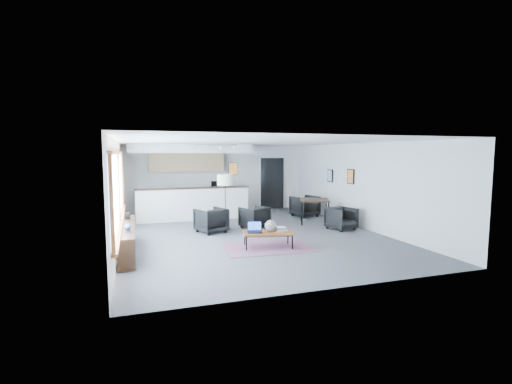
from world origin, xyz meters
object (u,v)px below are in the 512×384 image
object	(u,v)px
armchair_left	(211,219)
microwave	(218,184)
dining_chair_near	(341,219)
dining_chair_far	(305,207)
dining_table	(315,201)
floor_lamp	(225,182)
coffee_table	(268,233)
armchair_right	(254,216)
book_stack	(281,229)
laptop	(255,229)
ceramic_pot	(271,226)

from	to	relation	value
armchair_left	microwave	distance (m)	3.75
dining_chair_near	dining_chair_far	world-z (taller)	dining_chair_far
dining_table	dining_chair_near	size ratio (longest dim) A/B	1.96
dining_table	dining_chair_near	bearing A→B (deg)	-76.29
floor_lamp	dining_table	size ratio (longest dim) A/B	1.34
coffee_table	armchair_right	size ratio (longest dim) A/B	1.74
armchair_left	armchair_right	world-z (taller)	armchair_left
armchair_left	dining_table	distance (m)	3.55
armchair_left	dining_table	world-z (taller)	dining_table
dining_table	microwave	xyz separation A→B (m)	(-2.52, 3.20, 0.38)
dining_table	dining_chair_far	size ratio (longest dim) A/B	1.73
floor_lamp	coffee_table	bearing A→B (deg)	-78.87
book_stack	dining_chair_near	bearing A→B (deg)	26.64
armchair_left	floor_lamp	bearing A→B (deg)	-172.54
armchair_right	dining_table	xyz separation A→B (m)	(2.14, 0.20, 0.35)
laptop	dining_table	bearing A→B (deg)	54.09
coffee_table	laptop	bearing A→B (deg)	176.29
coffee_table	armchair_right	bearing A→B (deg)	92.39
dining_table	microwave	bearing A→B (deg)	128.19
coffee_table	dining_chair_near	world-z (taller)	dining_chair_near
armchair_right	dining_table	bearing A→B (deg)	161.84
book_stack	dining_table	xyz separation A→B (m)	(2.19, 2.44, 0.29)
book_stack	dining_table	distance (m)	3.29
laptop	dining_table	world-z (taller)	dining_table
laptop	dining_chair_far	bearing A→B (deg)	63.79
armchair_right	microwave	xyz separation A→B (m)	(-0.38, 3.40, 0.73)
dining_chair_near	armchair_right	bearing A→B (deg)	142.72
ceramic_pot	book_stack	distance (m)	0.29
ceramic_pot	microwave	world-z (taller)	microwave
armchair_right	dining_chair_near	xyz separation A→B (m)	(2.43, -1.00, -0.06)
coffee_table	book_stack	bearing A→B (deg)	20.99
armchair_left	dining_chair_near	distance (m)	3.90
floor_lamp	armchair_right	bearing A→B (deg)	-8.47
armchair_right	floor_lamp	bearing A→B (deg)	-31.89
book_stack	dining_chair_near	distance (m)	2.77
book_stack	dining_chair_near	size ratio (longest dim) A/B	0.47
dining_chair_near	dining_table	bearing A→B (deg)	88.72
armchair_right	floor_lamp	world-z (taller)	floor_lamp
dining_table	dining_chair_far	distance (m)	1.36
book_stack	dining_chair_far	world-z (taller)	dining_chair_far
laptop	armchair_right	bearing A→B (deg)	86.15
book_stack	floor_lamp	distance (m)	2.70
dining_chair_near	microwave	world-z (taller)	microwave
laptop	ceramic_pot	world-z (taller)	ceramic_pot
coffee_table	dining_chair_near	bearing A→B (deg)	36.85
floor_lamp	dining_table	distance (m)	3.10
coffee_table	dining_chair_far	xyz separation A→B (m)	(2.80, 3.77, -0.00)
armchair_right	dining_chair_near	distance (m)	2.63
dining_table	dining_chair_near	world-z (taller)	dining_table
armchair_left	dining_table	size ratio (longest dim) A/B	0.64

